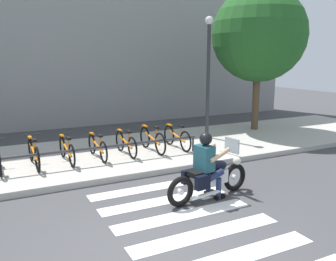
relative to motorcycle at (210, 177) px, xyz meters
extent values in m
plane|color=#424244|center=(-1.74, -1.30, -0.46)|extent=(48.00, 48.00, 0.00)
cube|color=#B7B2A8|center=(-1.74, 4.02, -0.38)|extent=(24.00, 4.40, 0.15)
cube|color=white|center=(-0.90, -2.10, -0.45)|extent=(2.80, 0.40, 0.01)
cube|color=white|center=(-0.90, -1.30, -0.45)|extent=(2.80, 0.40, 0.01)
cube|color=white|center=(-0.90, -0.50, -0.45)|extent=(2.80, 0.40, 0.01)
cube|color=white|center=(-0.90, 0.30, -0.45)|extent=(2.80, 0.40, 0.01)
cube|color=white|center=(-0.90, 1.10, -0.45)|extent=(2.80, 0.40, 0.01)
torus|color=black|center=(0.73, 0.11, -0.14)|extent=(0.64, 0.20, 0.63)
cylinder|color=silver|center=(0.73, 0.11, -0.14)|extent=(0.13, 0.12, 0.11)
torus|color=black|center=(-0.76, -0.11, -0.14)|extent=(0.64, 0.20, 0.63)
cylinder|color=silver|center=(-0.76, -0.11, -0.14)|extent=(0.13, 0.12, 0.11)
cube|color=silver|center=(-0.01, 0.00, 0.00)|extent=(0.86, 0.40, 0.28)
ellipsoid|color=black|center=(0.19, 0.03, 0.22)|extent=(0.56, 0.35, 0.22)
cube|color=black|center=(-0.22, -0.03, 0.15)|extent=(0.60, 0.36, 0.10)
cube|color=black|center=(-0.41, 0.16, 0.04)|extent=(0.33, 0.17, 0.28)
cube|color=black|center=(-0.35, -0.27, 0.04)|extent=(0.33, 0.17, 0.28)
cylinder|color=silver|center=(0.59, 0.09, 0.42)|extent=(0.12, 0.62, 0.03)
sphere|color=white|center=(0.78, 0.12, 0.22)|extent=(0.18, 0.18, 0.18)
cube|color=silver|center=(0.62, 0.10, 0.60)|extent=(0.10, 0.40, 0.32)
cylinder|color=silver|center=(-0.23, -0.21, -0.27)|extent=(0.75, 0.19, 0.08)
cube|color=#1E4C59|center=(-0.16, -0.02, 0.45)|extent=(0.32, 0.43, 0.52)
sphere|color=black|center=(-0.13, -0.02, 0.85)|extent=(0.26, 0.26, 0.26)
cylinder|color=tan|center=(0.04, 0.23, 0.52)|extent=(0.53, 0.17, 0.26)
cylinder|color=tan|center=(0.10, -0.20, 0.52)|extent=(0.53, 0.17, 0.26)
cylinder|color=#1E284C|center=(-0.03, 0.16, 0.09)|extent=(0.46, 0.20, 0.24)
cylinder|color=#1E284C|center=(0.08, 0.18, -0.23)|extent=(0.11, 0.11, 0.46)
cube|color=black|center=(0.12, 0.18, -0.42)|extent=(0.25, 0.13, 0.08)
cylinder|color=#1E284C|center=(0.01, -0.16, 0.09)|extent=(0.46, 0.20, 0.24)
cylinder|color=#1E284C|center=(0.13, -0.14, -0.23)|extent=(0.11, 0.11, 0.46)
cube|color=black|center=(0.17, -0.13, -0.42)|extent=(0.25, 0.13, 0.08)
torus|color=black|center=(-3.90, 3.02, 0.01)|extent=(0.07, 0.62, 0.62)
torus|color=black|center=(-3.10, 4.06, 0.02)|extent=(0.08, 0.64, 0.64)
torus|color=black|center=(-3.06, 2.97, 0.02)|extent=(0.08, 0.64, 0.64)
cylinder|color=orange|center=(-3.08, 3.51, 0.08)|extent=(0.10, 0.97, 0.26)
cylinder|color=orange|center=(-3.07, 3.24, 0.25)|extent=(0.04, 0.04, 0.39)
cube|color=black|center=(-3.07, 3.24, 0.44)|extent=(0.11, 0.20, 0.06)
cylinder|color=black|center=(-3.10, 3.95, 0.44)|extent=(0.48, 0.05, 0.03)
cube|color=orange|center=(-3.10, 4.06, 0.37)|extent=(0.09, 0.28, 0.04)
torus|color=black|center=(-2.27, 4.04, 0.00)|extent=(0.07, 0.61, 0.61)
torus|color=black|center=(-2.23, 2.98, 0.00)|extent=(0.07, 0.61, 0.61)
cylinder|color=orange|center=(-2.25, 3.51, 0.07)|extent=(0.09, 0.95, 0.26)
cylinder|color=orange|center=(-2.24, 3.25, 0.22)|extent=(0.04, 0.04, 0.37)
cube|color=black|center=(-2.24, 3.25, 0.41)|extent=(0.11, 0.20, 0.06)
cylinder|color=black|center=(-2.26, 3.94, 0.41)|extent=(0.48, 0.05, 0.03)
cube|color=orange|center=(-2.27, 4.04, 0.33)|extent=(0.09, 0.28, 0.04)
torus|color=black|center=(-1.43, 4.03, 0.00)|extent=(0.07, 0.59, 0.59)
torus|color=black|center=(-1.39, 2.99, 0.00)|extent=(0.07, 0.59, 0.59)
cylinder|color=orange|center=(-1.41, 3.51, 0.06)|extent=(0.09, 0.93, 0.25)
cylinder|color=orange|center=(-1.40, 3.25, 0.21)|extent=(0.04, 0.04, 0.36)
cube|color=black|center=(-1.40, 3.25, 0.39)|extent=(0.11, 0.20, 0.06)
cylinder|color=black|center=(-1.43, 3.93, 0.39)|extent=(0.48, 0.05, 0.03)
cube|color=orange|center=(-1.43, 4.03, 0.32)|extent=(0.09, 0.28, 0.04)
torus|color=black|center=(-0.59, 3.99, 0.01)|extent=(0.07, 0.62, 0.62)
torus|color=black|center=(-0.56, 3.03, 0.01)|extent=(0.07, 0.62, 0.62)
cylinder|color=orange|center=(-0.57, 3.51, 0.07)|extent=(0.09, 0.86, 0.24)
cylinder|color=orange|center=(-0.57, 3.27, 0.23)|extent=(0.04, 0.04, 0.38)
cube|color=black|center=(-0.57, 3.27, 0.42)|extent=(0.11, 0.20, 0.06)
cylinder|color=black|center=(-0.59, 3.89, 0.42)|extent=(0.48, 0.05, 0.03)
cube|color=orange|center=(-0.59, 3.99, 0.34)|extent=(0.09, 0.28, 0.04)
torus|color=black|center=(0.24, 4.03, 0.03)|extent=(0.08, 0.66, 0.66)
torus|color=black|center=(0.28, 2.99, 0.03)|extent=(0.08, 0.66, 0.66)
cylinder|color=orange|center=(0.26, 3.51, 0.10)|extent=(0.09, 0.92, 0.25)
cylinder|color=orange|center=(0.27, 3.25, 0.27)|extent=(0.04, 0.04, 0.40)
cube|color=black|center=(0.27, 3.25, 0.47)|extent=(0.11, 0.20, 0.06)
cylinder|color=black|center=(0.25, 3.92, 0.47)|extent=(0.48, 0.05, 0.03)
cube|color=orange|center=(0.24, 4.03, 0.39)|extent=(0.09, 0.28, 0.04)
torus|color=black|center=(1.08, 4.02, 0.02)|extent=(0.07, 0.63, 0.63)
torus|color=black|center=(1.11, 3.00, 0.02)|extent=(0.07, 0.63, 0.63)
cylinder|color=orange|center=(1.10, 3.51, 0.08)|extent=(0.09, 0.91, 0.25)
cylinder|color=orange|center=(1.11, 3.26, 0.24)|extent=(0.04, 0.04, 0.39)
cube|color=black|center=(1.11, 3.26, 0.43)|extent=(0.11, 0.20, 0.06)
cylinder|color=black|center=(1.08, 3.92, 0.43)|extent=(0.48, 0.05, 0.03)
cube|color=orange|center=(1.08, 4.02, 0.36)|extent=(0.09, 0.28, 0.04)
cylinder|color=#333338|center=(-1.41, 2.96, 0.14)|extent=(5.61, 0.07, 0.07)
cylinder|color=#333338|center=(1.35, 2.96, -0.08)|extent=(0.06, 0.06, 0.45)
cylinder|color=#2D2D33|center=(2.78, 4.42, 1.54)|extent=(0.12, 0.12, 4.00)
sphere|color=white|center=(2.78, 4.42, 3.67)|extent=(0.28, 0.28, 0.28)
cylinder|color=brown|center=(5.25, 4.82, 0.80)|extent=(0.27, 0.27, 2.52)
sphere|color=#235B23|center=(5.25, 4.82, 3.30)|extent=(3.53, 3.53, 3.53)
cube|color=gray|center=(-1.74, 9.72, 4.53)|extent=(24.00, 1.20, 9.97)
camera|label=1|loc=(-3.96, -5.94, 2.46)|focal=38.05mm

